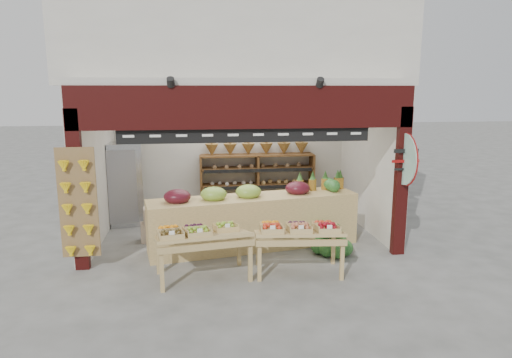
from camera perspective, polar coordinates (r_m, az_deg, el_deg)
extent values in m
plane|color=#60605B|center=(9.07, -1.88, -7.74)|extent=(60.00, 60.00, 0.00)
cube|color=beige|center=(10.96, -3.10, 3.62)|extent=(5.76, 0.18, 3.00)
cube|color=beige|center=(9.46, -19.39, 1.78)|extent=(0.18, 3.38, 3.00)
cube|color=beige|center=(9.93, 13.96, 2.51)|extent=(0.18, 3.38, 3.00)
cube|color=beige|center=(9.17, -2.38, 11.92)|extent=(5.76, 3.38, 0.12)
cube|color=beige|center=(10.35, -3.00, 18.17)|extent=(6.36, 4.60, 2.40)
cube|color=black|center=(7.54, -1.22, 8.95)|extent=(5.70, 0.14, 0.70)
cube|color=black|center=(7.90, -21.42, -1.42)|extent=(0.22, 0.14, 2.65)
cube|color=black|center=(8.45, 17.69, -0.38)|extent=(0.22, 0.14, 2.65)
cube|color=black|center=(7.60, -1.23, 5.57)|extent=(4.20, 0.05, 0.26)
cylinder|color=white|center=(7.66, -0.54, 7.49)|extent=(0.34, 0.05, 0.34)
cube|color=olive|center=(7.85, -21.34, -2.81)|extent=(0.60, 0.04, 1.80)
cylinder|color=#AAD6C0|center=(8.30, 18.12, 2.37)|extent=(0.04, 0.90, 0.90)
cylinder|color=maroon|center=(8.28, 18.20, 2.34)|extent=(0.01, 0.92, 0.92)
cube|color=brown|center=(10.75, -6.87, -0.87)|extent=(0.05, 0.44, 1.42)
cube|color=brown|center=(10.84, 0.16, -0.69)|extent=(0.05, 0.44, 1.42)
cube|color=brown|center=(11.10, 6.96, -0.50)|extent=(0.05, 0.44, 1.42)
cube|color=brown|center=(10.93, 0.15, -2.73)|extent=(2.65, 0.44, 0.04)
cube|color=brown|center=(10.84, 0.16, -0.69)|extent=(2.65, 0.44, 0.04)
cube|color=brown|center=(10.77, 0.16, 1.38)|extent=(2.65, 0.44, 0.04)
cube|color=brown|center=(10.72, 0.16, 3.01)|extent=(2.65, 0.44, 0.04)
cone|color=olive|center=(10.61, -5.54, 3.64)|extent=(0.32, 0.32, 0.28)
cone|color=olive|center=(10.64, -3.25, 3.69)|extent=(0.32, 0.32, 0.28)
cone|color=olive|center=(10.68, -0.97, 3.74)|extent=(0.32, 0.32, 0.28)
cone|color=olive|center=(10.73, 1.28, 3.77)|extent=(0.32, 0.32, 0.28)
cone|color=olive|center=(10.80, 3.51, 3.81)|extent=(0.32, 0.32, 0.28)
cone|color=olive|center=(10.89, 5.71, 3.83)|extent=(0.32, 0.32, 0.28)
cube|color=#B1B3B8|center=(10.38, -16.06, -0.58)|extent=(0.82, 0.82, 1.81)
cube|color=silver|center=(9.25, -12.88, -6.46)|extent=(0.47, 0.38, 0.37)
cube|color=silver|center=(9.15, -12.66, -4.45)|extent=(0.43, 0.36, 0.30)
cube|color=#124516|center=(9.21, -9.40, -6.61)|extent=(0.45, 0.36, 0.30)
cube|color=silver|center=(9.59, -9.68, -5.95)|extent=(0.40, 0.34, 0.28)
cube|color=#DAB870|center=(8.59, -0.24, -5.39)|extent=(4.00, 1.43, 0.98)
ellipsoid|color=#59141E|center=(8.15, -9.82, -2.18)|extent=(0.48, 0.44, 0.26)
ellipsoid|color=#8CB23F|center=(8.26, -5.32, -1.89)|extent=(0.48, 0.44, 0.26)
ellipsoid|color=#8CB23F|center=(8.41, -0.95, -1.59)|extent=(0.48, 0.44, 0.26)
ellipsoid|color=#59141E|center=(8.74, 5.23, -1.16)|extent=(0.48, 0.44, 0.26)
cylinder|color=olive|center=(8.92, 5.48, -0.83)|extent=(0.15, 0.15, 0.22)
cylinder|color=olive|center=(9.03, 7.07, -0.72)|extent=(0.15, 0.15, 0.22)
cylinder|color=olive|center=(9.14, 8.63, -0.61)|extent=(0.15, 0.15, 0.22)
cylinder|color=olive|center=(9.27, 10.14, -0.51)|extent=(0.15, 0.15, 0.22)
cylinder|color=olive|center=(9.29, 10.44, -0.48)|extent=(0.15, 0.15, 0.22)
cube|color=#DAB870|center=(7.22, -6.68, -7.12)|extent=(1.57, 1.03, 0.22)
cube|color=#DAB870|center=(6.95, -11.68, -11.47)|extent=(0.07, 0.07, 0.59)
cube|color=#DAB870|center=(7.17, -0.73, -10.53)|extent=(0.07, 0.07, 0.59)
cube|color=#DAB870|center=(7.61, -12.13, -9.47)|extent=(0.07, 0.07, 0.59)
cube|color=#DAB870|center=(7.80, -2.13, -8.68)|extent=(0.07, 0.07, 0.59)
cube|color=#DAB870|center=(7.42, 5.34, -6.78)|extent=(1.48, 0.92, 0.21)
cube|color=#DAB870|center=(7.19, 0.44, -10.57)|extent=(0.07, 0.07, 0.56)
cube|color=#DAB870|center=(7.35, 10.69, -10.27)|extent=(0.07, 0.07, 0.56)
cube|color=#DAB870|center=(7.81, 0.23, -8.74)|extent=(0.07, 0.07, 0.56)
cube|color=#DAB870|center=(7.96, 9.64, -8.51)|extent=(0.07, 0.07, 0.56)
sphere|color=#184A1C|center=(8.31, 8.88, -8.60)|extent=(0.30, 0.30, 0.30)
sphere|color=#184A1C|center=(8.40, 11.03, -8.44)|extent=(0.30, 0.30, 0.30)
sphere|color=#184A1C|center=(8.60, 8.28, -7.88)|extent=(0.30, 0.30, 0.30)
sphere|color=#184A1C|center=(8.69, 10.35, -7.74)|extent=(0.30, 0.30, 0.30)
sphere|color=#184A1C|center=(8.41, 9.69, -6.41)|extent=(0.30, 0.30, 0.30)
sphere|color=#184A1C|center=(8.25, 10.18, -8.77)|extent=(0.30, 0.30, 0.30)
sphere|color=#184A1C|center=(8.42, 7.86, -8.28)|extent=(0.30, 0.30, 0.30)
sphere|color=#184A1C|center=(8.53, 8.29, -6.11)|extent=(0.30, 0.30, 0.30)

